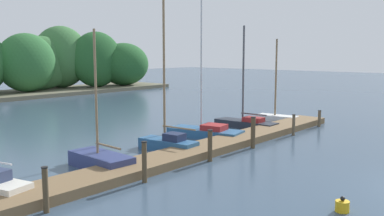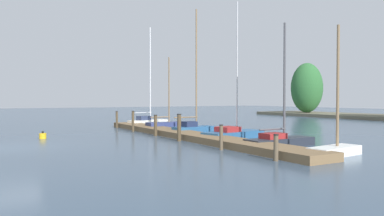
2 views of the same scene
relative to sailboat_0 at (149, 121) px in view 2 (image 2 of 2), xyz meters
name	(u,v)px [view 2 (image 2 of 2)]	position (x,y,z in m)	size (l,w,h in m)	color
ground	(13,148)	(9.74, -11.31, -0.45)	(160.00, 160.00, 0.00)	#384C60
dock_pier	(184,135)	(9.74, -1.90, -0.27)	(21.26, 1.80, 0.35)	brown
sailboat_0	(149,121)	(0.00, 0.00, 0.00)	(1.80, 3.89, 8.45)	silver
sailboat_1	(168,125)	(4.41, -0.36, -0.09)	(1.33, 3.16, 5.45)	navy
sailboat_2	(195,127)	(8.31, -0.34, 0.06)	(1.22, 3.19, 8.23)	#285684
sailboat_3	(235,133)	(11.85, 0.30, -0.12)	(2.12, 4.38, 8.03)	#285684
sailboat_4	(282,139)	(15.77, 0.26, -0.09)	(1.21, 4.13, 6.11)	#232833
sailboat_5	(336,147)	(19.17, 0.06, -0.09)	(1.27, 2.89, 5.40)	white
mooring_piling_0	(117,119)	(0.54, -3.03, 0.24)	(0.19, 0.19, 1.35)	#4C3D28
mooring_piling_1	(133,121)	(4.30, -3.10, 0.30)	(0.20, 0.20, 1.48)	#4C3D28
mooring_piling_2	(156,125)	(8.08, -3.06, 0.23)	(0.23, 0.23, 1.34)	#4C3D28
mooring_piling_3	(179,127)	(11.32, -3.12, 0.32)	(0.25, 0.25, 1.52)	#4C3D28
mooring_piling_4	(221,137)	(15.43, -3.13, 0.14)	(0.19, 0.19, 1.17)	brown
mooring_piling_5	(276,147)	(18.95, -3.06, 0.07)	(0.21, 0.21, 1.02)	brown
channel_buoy_0	(43,136)	(6.13, -9.44, -0.28)	(0.40, 0.40, 0.46)	gold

